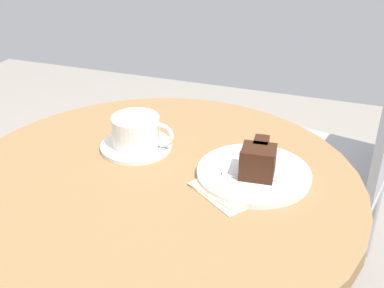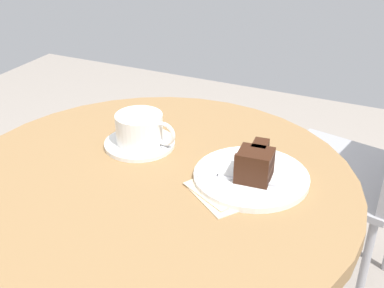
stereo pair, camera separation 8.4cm
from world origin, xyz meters
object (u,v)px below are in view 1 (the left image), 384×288
object	(u,v)px
saucer	(136,146)
cake_slice	(258,160)
teaspoon	(156,142)
cake_plate	(254,173)
napkin	(232,187)
fork	(232,176)
coffee_cup	(137,130)
cafe_chair	(353,151)

from	to	relation	value
saucer	cake_slice	xyz separation A→B (m)	(0.27, -0.03, 0.04)
teaspoon	cake_plate	xyz separation A→B (m)	(0.22, -0.05, -0.00)
napkin	fork	bearing A→B (deg)	106.19
teaspoon	coffee_cup	bearing A→B (deg)	-116.47
coffee_cup	cafe_chair	distance (m)	0.73
teaspoon	cake_plate	world-z (taller)	teaspoon
cake_slice	cafe_chair	size ratio (longest dim) A/B	0.12
fork	teaspoon	bearing A→B (deg)	-31.64
napkin	cafe_chair	bearing A→B (deg)	70.37
coffee_cup	fork	distance (m)	0.24
cake_plate	cafe_chair	size ratio (longest dim) A/B	0.27
fork	cafe_chair	bearing A→B (deg)	-119.40
cafe_chair	fork	bearing A→B (deg)	-8.75
teaspoon	fork	bearing A→B (deg)	13.96
cake_slice	coffee_cup	bearing A→B (deg)	173.03
cake_slice	cafe_chair	distance (m)	0.64
teaspoon	saucer	bearing A→B (deg)	-118.68
saucer	cake_plate	world-z (taller)	cake_plate
cake_plate	cake_slice	world-z (taller)	cake_slice
coffee_cup	cake_plate	xyz separation A→B (m)	(0.26, -0.03, -0.04)
coffee_cup	fork	size ratio (longest dim) A/B	0.86
cake_slice	napkin	bearing A→B (deg)	-126.26
saucer	napkin	size ratio (longest dim) A/B	0.88
coffee_cup	fork	xyz separation A→B (m)	(0.22, -0.06, -0.03)
teaspoon	fork	world-z (taller)	fork
cake_slice	napkin	xyz separation A→B (m)	(-0.04, -0.05, -0.04)
cake_plate	cake_slice	bearing A→B (deg)	-32.20
saucer	cafe_chair	size ratio (longest dim) A/B	0.18
teaspoon	cake_slice	world-z (taller)	cake_slice
coffee_cup	cake_slice	world-z (taller)	coffee_cup
saucer	fork	world-z (taller)	fork
saucer	coffee_cup	distance (m)	0.04
teaspoon	cafe_chair	xyz separation A→B (m)	(0.41, 0.51, -0.22)
cake_slice	cafe_chair	world-z (taller)	cafe_chair
cake_plate	napkin	distance (m)	0.06
napkin	cafe_chair	distance (m)	0.68
saucer	teaspoon	size ratio (longest dim) A/B	1.93
cake_slice	teaspoon	bearing A→B (deg)	167.72
saucer	napkin	world-z (taller)	saucer
coffee_cup	napkin	size ratio (longest dim) A/B	0.78
cake_plate	napkin	bearing A→B (deg)	-117.36
saucer	cake_slice	world-z (taller)	cake_slice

